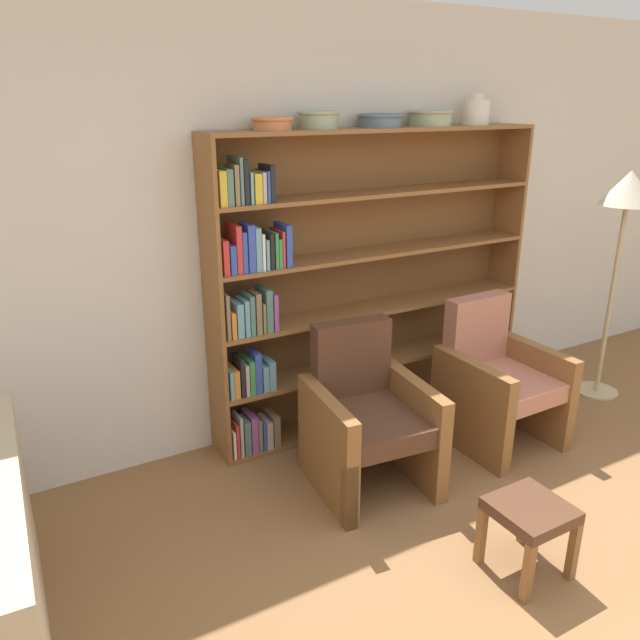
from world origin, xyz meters
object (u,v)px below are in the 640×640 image
at_px(footstool, 530,518).
at_px(bowl_terracotta, 272,122).
at_px(bowl_sage, 319,119).
at_px(armchair_cushioned, 497,381).
at_px(armchair_leather, 367,419).
at_px(floor_lamp, 627,204).
at_px(bowl_slate, 380,119).
at_px(vase_tall, 476,111).
at_px(bookshelf, 350,286).
at_px(bowl_stoneware, 430,117).

bearing_deg(footstool, bowl_terracotta, 106.14).
bearing_deg(bowl_sage, armchair_cushioned, -34.80).
height_order(armchair_leather, floor_lamp, floor_lamp).
bearing_deg(bowl_sage, bowl_slate, 0.00).
xyz_separation_m(bowl_terracotta, bowl_sage, (0.30, 0.00, 0.02)).
height_order(bowl_slate, floor_lamp, bowl_slate).
xyz_separation_m(bowl_sage, armchair_leather, (-0.06, -0.67, -1.65)).
distance_m(vase_tall, armchair_leather, 2.21).
bearing_deg(vase_tall, bookshelf, 178.65).
height_order(bowl_sage, floor_lamp, bowl_sage).
bearing_deg(footstool, armchair_cushioned, 52.61).
xyz_separation_m(bowl_sage, vase_tall, (1.22, 0.00, 0.03)).
height_order(bookshelf, bowl_sage, bowl_sage).
relative_size(bookshelf, bowl_stoneware, 7.93).
height_order(armchair_leather, footstool, armchair_leather).
bearing_deg(floor_lamp, armchair_leather, -177.47).
xyz_separation_m(bowl_slate, armchair_cushioned, (0.53, -0.67, -1.63)).
bearing_deg(vase_tall, floor_lamp, -31.27).
height_order(armchair_cushioned, footstool, armchair_cushioned).
distance_m(bowl_sage, floor_lamp, 2.32).
height_order(bowl_terracotta, armchair_cushioned, bowl_terracotta).
bearing_deg(footstool, vase_tall, 58.54).
bearing_deg(bowl_terracotta, bowl_stoneware, -0.00).
bearing_deg(armchair_cushioned, vase_tall, -111.67).
bearing_deg(vase_tall, armchair_cushioned, -110.84).
bearing_deg(bowl_terracotta, armchair_leather, -70.20).
height_order(bowl_terracotta, floor_lamp, bowl_terracotta).
xyz_separation_m(bookshelf, bowl_stoneware, (0.58, -0.02, 1.06)).
relative_size(bowl_sage, armchair_cushioned, 0.27).
relative_size(vase_tall, armchair_leather, 0.21).
distance_m(bookshelf, bowl_terracotta, 1.18).
height_order(bowl_stoneware, armchair_cushioned, bowl_stoneware).
bearing_deg(armchair_leather, bowl_sage, -88.78).
bearing_deg(bookshelf, bowl_sage, -174.74).
distance_m(vase_tall, footstool, 2.67).
relative_size(bowl_terracotta, bowl_slate, 0.84).
xyz_separation_m(bookshelf, floor_lamp, (1.92, -0.60, 0.48)).
xyz_separation_m(bowl_slate, bowl_stoneware, (0.39, -0.00, 0.01)).
bearing_deg(floor_lamp, armchair_cushioned, -175.33).
bearing_deg(bowl_stoneware, bowl_sage, 180.00).
height_order(vase_tall, floor_lamp, vase_tall).
xyz_separation_m(armchair_cushioned, footstool, (-0.78, -1.02, -0.11)).
height_order(vase_tall, armchair_cushioned, vase_tall).
bearing_deg(armchair_leather, bowl_stoneware, -136.78).
distance_m(bookshelf, armchair_leather, 0.96).
relative_size(bookshelf, bowl_sage, 9.30).
height_order(vase_tall, armchair_leather, vase_tall).
height_order(bowl_sage, vase_tall, vase_tall).
bearing_deg(bowl_slate, armchair_leather, -126.46).
xyz_separation_m(armchair_leather, footstool, (0.25, -1.02, -0.11)).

